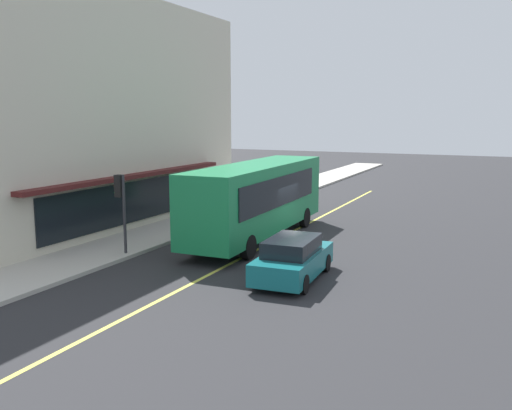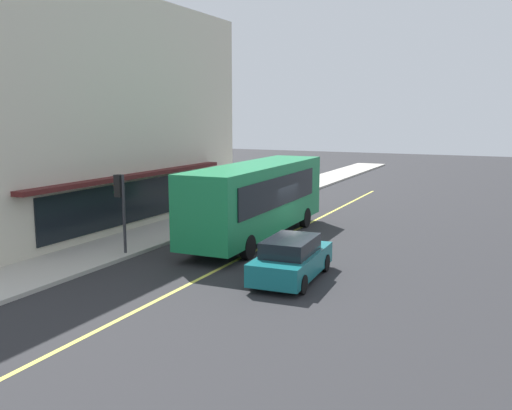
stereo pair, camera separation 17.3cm
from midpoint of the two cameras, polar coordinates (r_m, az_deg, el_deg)
name	(u,v)px [view 2 (the right image)]	position (r m, az deg, el deg)	size (l,w,h in m)	color
ground	(280,238)	(26.21, 2.67, -3.40)	(120.00, 120.00, 0.00)	#28282B
sidewalk	(180,226)	(28.77, -7.64, -2.18)	(80.00, 3.17, 0.15)	#B2ADA3
lane_centre_stripe	(280,238)	(26.21, 2.67, -3.40)	(36.00, 0.16, 0.01)	#D8D14C
storefront_building	(55,114)	(31.07, -19.76, 8.74)	(20.86, 10.44, 11.52)	beige
bus	(258,197)	(25.68, 0.37, 0.85)	(11.19, 2.84, 3.50)	#197F47
traffic_light	(120,195)	(23.10, -13.52, 1.02)	(0.30, 0.52, 3.20)	#2D2D33
car_teal	(292,259)	(19.61, 3.91, -5.54)	(4.40, 2.06, 1.52)	#14666B
pedestrian_at_corner	(233,193)	(32.57, -2.20, 1.29)	(0.34, 0.34, 1.78)	black
pedestrian_by_curb	(223,188)	(34.05, -3.25, 1.72)	(0.34, 0.34, 1.87)	black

